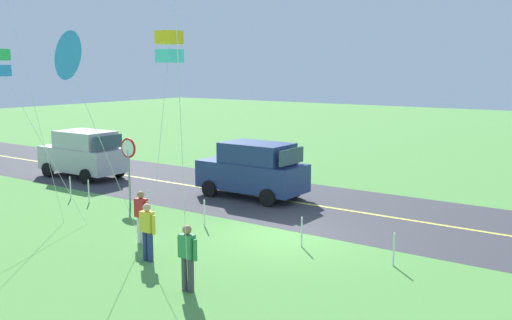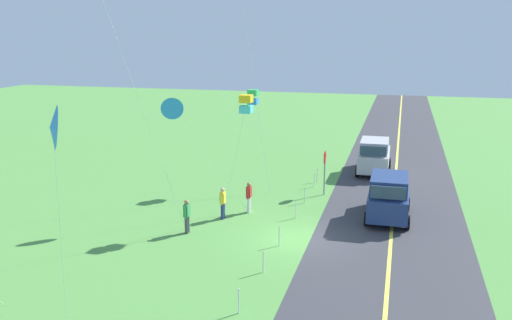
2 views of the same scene
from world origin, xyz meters
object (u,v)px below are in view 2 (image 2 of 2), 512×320
object	(u,v)px
kite_red_low	(172,108)
kite_yellow_high	(246,104)
person_child_watcher	(223,202)
car_suv_foreground	(389,196)
kite_purple_back	(253,97)
person_adult_near	(249,196)
stop_sign	(325,164)
car_parked_east_near	(374,156)
kite_green_far	(53,128)
person_adult_companion	(187,215)

from	to	relation	value
kite_red_low	kite_yellow_high	size ratio (longest dim) A/B	0.97
person_child_watcher	kite_yellow_high	world-z (taller)	kite_yellow_high
car_suv_foreground	kite_purple_back	xyz separation A→B (m)	(4.19, 8.11, 4.19)
car_suv_foreground	kite_yellow_high	bearing A→B (deg)	106.59
kite_yellow_high	kite_purple_back	distance (m)	6.37
car_suv_foreground	person_adult_near	xyz separation A→B (m)	(-0.89, 6.95, -0.29)
stop_sign	person_adult_near	bearing A→B (deg)	141.44
kite_yellow_high	kite_purple_back	size ratio (longest dim) A/B	1.07
car_parked_east_near	person_adult_near	bearing A→B (deg)	150.13
car_parked_east_near	kite_yellow_high	world-z (taller)	kite_yellow_high
kite_yellow_high	person_child_watcher	bearing A→B (deg)	97.85
person_adult_near	kite_green_far	distance (m)	15.95
kite_yellow_high	kite_purple_back	xyz separation A→B (m)	(6.21, 1.35, -0.41)
kite_yellow_high	kite_purple_back	bearing A→B (deg)	12.27
car_parked_east_near	kite_red_low	distance (m)	15.32
person_adult_near	kite_green_far	bearing A→B (deg)	22.70
car_suv_foreground	car_parked_east_near	world-z (taller)	same
person_adult_near	person_child_watcher	bearing A→B (deg)	-12.12
person_child_watcher	kite_purple_back	xyz separation A→B (m)	(6.37, 0.17, 4.48)
stop_sign	person_adult_companion	bearing A→B (deg)	145.84
person_child_watcher	kite_green_far	distance (m)	14.76
kite_purple_back	kite_red_low	bearing A→B (deg)	160.79
person_adult_near	person_adult_companion	bearing A→B (deg)	-2.98
kite_purple_back	stop_sign	bearing A→B (deg)	-102.09
person_adult_near	person_child_watcher	distance (m)	1.62
kite_yellow_high	kite_green_far	size ratio (longest dim) A/B	0.83
car_parked_east_near	kite_green_far	xyz separation A→B (m)	(-24.78, 6.48, 5.71)
kite_yellow_high	kite_green_far	bearing A→B (deg)	176.16
car_suv_foreground	person_child_watcher	size ratio (longest dim) A/B	2.75
car_parked_east_near	person_child_watcher	distance (m)	13.16
person_child_watcher	kite_purple_back	bearing A→B (deg)	-129.70
person_child_watcher	kite_purple_back	distance (m)	7.79
car_suv_foreground	kite_green_far	bearing A→B (deg)	153.89
car_parked_east_near	person_adult_companion	xyz separation A→B (m)	(-13.63, 7.71, -0.29)
stop_sign	kite_purple_back	size ratio (longest dim) A/B	0.44
stop_sign	person_child_watcher	bearing A→B (deg)	141.66
kite_green_far	kite_red_low	bearing A→B (deg)	11.53
kite_green_far	kite_purple_back	xyz separation A→B (m)	(19.86, 0.44, -1.52)
person_adult_companion	car_suv_foreground	bearing A→B (deg)	76.37
person_adult_companion	kite_green_far	distance (m)	12.73
car_suv_foreground	kite_green_far	world-z (taller)	kite_green_far
kite_red_low	kite_yellow_high	bearing A→B (deg)	-84.71
car_suv_foreground	kite_red_low	xyz separation A→B (m)	(-2.35, 10.39, 4.31)
stop_sign	car_parked_east_near	bearing A→B (deg)	-22.67
car_suv_foreground	person_adult_companion	xyz separation A→B (m)	(-4.50, 8.91, -0.29)
person_adult_companion	person_child_watcher	size ratio (longest dim) A/B	1.00
car_suv_foreground	kite_green_far	distance (m)	18.35
car_suv_foreground	kite_purple_back	bearing A→B (deg)	62.65
kite_green_far	person_adult_near	bearing A→B (deg)	-2.81
person_adult_near	person_child_watcher	world-z (taller)	same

